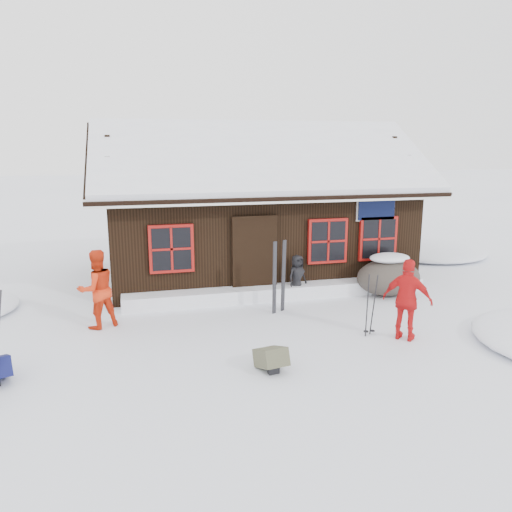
{
  "coord_description": "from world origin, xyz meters",
  "views": [
    {
      "loc": [
        -2.0,
        -9.08,
        3.7
      ],
      "look_at": [
        0.67,
        1.41,
        1.3
      ],
      "focal_mm": 35.0,
      "sensor_mm": 36.0,
      "label": 1
    }
  ],
  "objects_px": {
    "boulder": "(389,276)",
    "skier_orange_right": "(407,300)",
    "skier_orange_left": "(97,289)",
    "skier_crouched": "(297,276)",
    "ski_poles": "(370,306)",
    "backpack_olive": "(271,362)"
  },
  "relations": [
    {
      "from": "boulder",
      "to": "ski_poles",
      "type": "distance_m",
      "value": 2.95
    },
    {
      "from": "skier_crouched",
      "to": "ski_poles",
      "type": "height_order",
      "value": "ski_poles"
    },
    {
      "from": "backpack_olive",
      "to": "ski_poles",
      "type": "bearing_deg",
      "value": 14.14
    },
    {
      "from": "boulder",
      "to": "skier_crouched",
      "type": "bearing_deg",
      "value": 171.56
    },
    {
      "from": "skier_orange_right",
      "to": "backpack_olive",
      "type": "distance_m",
      "value": 3.06
    },
    {
      "from": "skier_orange_right",
      "to": "boulder",
      "type": "height_order",
      "value": "skier_orange_right"
    },
    {
      "from": "skier_orange_left",
      "to": "boulder",
      "type": "distance_m",
      "value": 7.01
    },
    {
      "from": "ski_poles",
      "to": "skier_crouched",
      "type": "bearing_deg",
      "value": 102.23
    },
    {
      "from": "backpack_olive",
      "to": "skier_orange_right",
      "type": "bearing_deg",
      "value": 2.8
    },
    {
      "from": "skier_crouched",
      "to": "boulder",
      "type": "distance_m",
      "value": 2.34
    },
    {
      "from": "skier_orange_right",
      "to": "boulder",
      "type": "relative_size",
      "value": 0.98
    },
    {
      "from": "skier_orange_left",
      "to": "ski_poles",
      "type": "bearing_deg",
      "value": 135.3
    },
    {
      "from": "boulder",
      "to": "skier_orange_right",
      "type": "bearing_deg",
      "value": -112.49
    },
    {
      "from": "skier_orange_left",
      "to": "boulder",
      "type": "height_order",
      "value": "skier_orange_left"
    },
    {
      "from": "ski_poles",
      "to": "backpack_olive",
      "type": "xyz_separation_m",
      "value": [
        -2.34,
        -1.05,
        -0.45
      ]
    },
    {
      "from": "skier_orange_left",
      "to": "boulder",
      "type": "relative_size",
      "value": 1.0
    },
    {
      "from": "skier_orange_right",
      "to": "skier_crouched",
      "type": "bearing_deg",
      "value": -25.55
    },
    {
      "from": "boulder",
      "to": "ski_poles",
      "type": "bearing_deg",
      "value": -125.72
    },
    {
      "from": "skier_orange_right",
      "to": "backpack_olive",
      "type": "xyz_separation_m",
      "value": [
        -2.91,
        -0.67,
        -0.65
      ]
    },
    {
      "from": "skier_orange_right",
      "to": "boulder",
      "type": "xyz_separation_m",
      "value": [
        1.15,
        2.78,
        -0.32
      ]
    },
    {
      "from": "backpack_olive",
      "to": "skier_orange_left",
      "type": "bearing_deg",
      "value": 125.55
    },
    {
      "from": "skier_crouched",
      "to": "boulder",
      "type": "relative_size",
      "value": 0.66
    }
  ]
}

